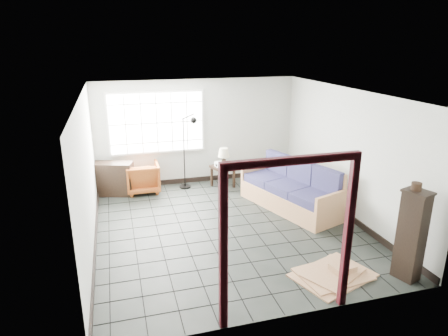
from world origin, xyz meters
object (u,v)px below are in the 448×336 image
object	(u,v)px
armchair	(143,176)
side_table	(223,170)
futon_sofa	(292,191)
tall_shelf	(411,235)

from	to	relation	value
armchair	side_table	bearing A→B (deg)	173.87
futon_sofa	tall_shelf	world-z (taller)	tall_shelf
side_table	tall_shelf	size ratio (longest dim) A/B	0.44
tall_shelf	side_table	bearing A→B (deg)	91.36
armchair	tall_shelf	xyz separation A→B (m)	(3.58, -4.80, 0.34)
futon_sofa	side_table	bearing A→B (deg)	104.97
armchair	side_table	distance (m)	1.94
armchair	side_table	xyz separation A→B (m)	(1.93, -0.21, 0.05)
side_table	tall_shelf	xyz separation A→B (m)	(1.65, -4.59, 0.28)
futon_sofa	side_table	xyz separation A→B (m)	(-1.11, 1.64, 0.07)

